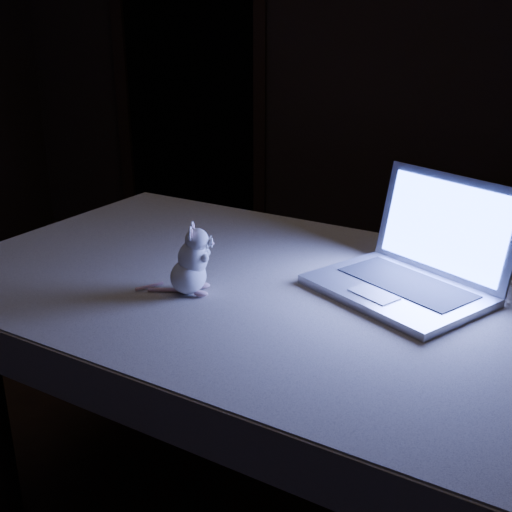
# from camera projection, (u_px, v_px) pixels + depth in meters

# --- Properties ---
(floor) EXTENTS (5.00, 5.00, 0.00)m
(floor) POSITION_uv_depth(u_px,v_px,m) (286.00, 472.00, 2.26)
(floor) COLOR black
(floor) RESTS_ON ground
(back_wall) EXTENTS (4.50, 0.04, 2.60)m
(back_wall) POSITION_uv_depth(u_px,v_px,m) (354.00, 49.00, 4.08)
(back_wall) COLOR black
(back_wall) RESTS_ON ground
(doorway) EXTENTS (1.06, 0.36, 2.13)m
(doorway) POSITION_uv_depth(u_px,v_px,m) (190.00, 83.00, 4.38)
(doorway) COLOR black
(doorway) RESTS_ON back_wall
(table) EXTENTS (1.77, 1.43, 0.82)m
(table) POSITION_uv_depth(u_px,v_px,m) (246.00, 407.00, 1.91)
(table) COLOR black
(table) RESTS_ON floor
(tablecloth) EXTENTS (1.99, 1.83, 0.12)m
(tablecloth) POSITION_uv_depth(u_px,v_px,m) (264.00, 306.00, 1.73)
(tablecloth) COLOR #BBB29F
(tablecloth) RESTS_ON table
(laptop) EXTENTS (0.57, 0.56, 0.29)m
(laptop) POSITION_uv_depth(u_px,v_px,m) (401.00, 241.00, 1.60)
(laptop) COLOR #B6B6BA
(laptop) RESTS_ON tablecloth
(plush_mouse) EXTENTS (0.18, 0.18, 0.18)m
(plush_mouse) POSITION_uv_depth(u_px,v_px,m) (188.00, 259.00, 1.63)
(plush_mouse) COLOR silver
(plush_mouse) RESTS_ON tablecloth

